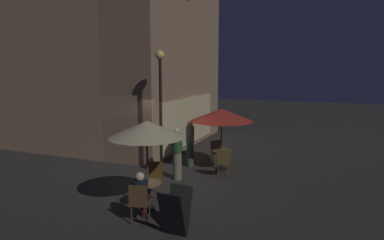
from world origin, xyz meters
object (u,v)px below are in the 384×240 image
at_px(cafe_table_1, 148,190).
at_px(menu_sandwich_board, 176,212).
at_px(patio_umbrella_0, 222,115).
at_px(patron_seated_0, 141,193).
at_px(patron_standing_2, 190,143).
at_px(street_lamp_near_corner, 160,92).
at_px(cafe_chair_3, 139,200).
at_px(cafe_chair_1, 223,160).
at_px(patron_standing_1, 177,154).
at_px(cafe_chair_2, 155,176).
at_px(cafe_table_0, 221,155).
at_px(patio_umbrella_1, 147,130).
at_px(cafe_chair_0, 216,150).

bearing_deg(cafe_table_1, menu_sandwich_board, -127.65).
relative_size(patio_umbrella_0, patron_seated_0, 1.83).
xyz_separation_m(patron_seated_0, patron_standing_2, (4.57, 0.62, 0.20)).
distance_m(patio_umbrella_0, patron_seated_0, 4.85).
bearing_deg(cafe_table_1, street_lamp_near_corner, 20.06).
bearing_deg(cafe_chair_3, street_lamp_near_corner, 3.74).
height_order(cafe_chair_1, patron_standing_1, patron_standing_1).
bearing_deg(street_lamp_near_corner, cafe_chair_2, -158.40).
relative_size(cafe_chair_3, patron_seated_0, 0.79).
xyz_separation_m(cafe_table_0, patio_umbrella_1, (-4.00, 0.72, 1.56)).
height_order(patio_umbrella_1, cafe_chair_3, patio_umbrella_1).
distance_m(menu_sandwich_board, cafe_chair_2, 2.30).
xyz_separation_m(street_lamp_near_corner, cafe_chair_2, (-1.77, -0.70, -2.26)).
bearing_deg(cafe_chair_1, street_lamp_near_corner, 83.78).
bearing_deg(cafe_chair_0, cafe_table_1, -34.06).
bearing_deg(street_lamp_near_corner, cafe_table_0, -50.50).
height_order(street_lamp_near_corner, cafe_chair_1, street_lamp_near_corner).
xyz_separation_m(cafe_table_1, cafe_chair_0, (4.73, -0.30, 0.02)).
bearing_deg(cafe_chair_3, patron_standing_2, -7.23).
distance_m(cafe_chair_0, patron_standing_2, 1.16).
relative_size(cafe_table_0, patio_umbrella_1, 0.31).
relative_size(patio_umbrella_1, cafe_chair_1, 2.35).
xyz_separation_m(cafe_chair_0, patron_standing_1, (-2.28, 0.59, 0.33)).
relative_size(cafe_table_0, patron_standing_1, 0.43).
distance_m(cafe_table_0, patio_umbrella_0, 1.46).
xyz_separation_m(cafe_table_0, cafe_chair_0, (0.73, 0.43, 0.00)).
distance_m(menu_sandwich_board, cafe_chair_0, 5.74).
height_order(street_lamp_near_corner, menu_sandwich_board, street_lamp_near_corner).
bearing_deg(cafe_table_0, cafe_table_1, 169.74).
relative_size(cafe_chair_3, patron_standing_1, 0.57).
xyz_separation_m(cafe_table_1, patron_standing_2, (3.93, 0.45, 0.39)).
height_order(street_lamp_near_corner, cafe_table_1, street_lamp_near_corner).
bearing_deg(patio_umbrella_0, patron_standing_2, 93.69).
height_order(cafe_table_0, cafe_chair_2, cafe_chair_2).
relative_size(cafe_chair_0, patron_standing_2, 0.51).
bearing_deg(cafe_table_0, cafe_chair_3, 173.91).
bearing_deg(patio_umbrella_0, cafe_chair_1, -158.46).
xyz_separation_m(patron_standing_1, patron_standing_2, (1.48, 0.16, 0.04)).
distance_m(patron_standing_1, patron_standing_2, 1.49).
height_order(patio_umbrella_0, cafe_chair_0, patio_umbrella_0).
xyz_separation_m(cafe_table_1, patio_umbrella_1, (-0.00, -0.00, 1.58)).
bearing_deg(cafe_chair_3, cafe_table_0, -21.32).
bearing_deg(cafe_chair_1, menu_sandwich_board, 160.59).
relative_size(cafe_table_0, patron_seated_0, 0.60).
bearing_deg(patron_standing_1, patio_umbrella_0, 76.61).
bearing_deg(patron_seated_0, cafe_table_1, -0.00).
distance_m(cafe_table_1, cafe_chair_2, 0.89).
xyz_separation_m(patio_umbrella_1, patron_standing_2, (3.93, 0.45, -1.20)).
bearing_deg(cafe_chair_2, patio_umbrella_1, 0.00).
relative_size(patio_umbrella_0, patron_standing_1, 1.31).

